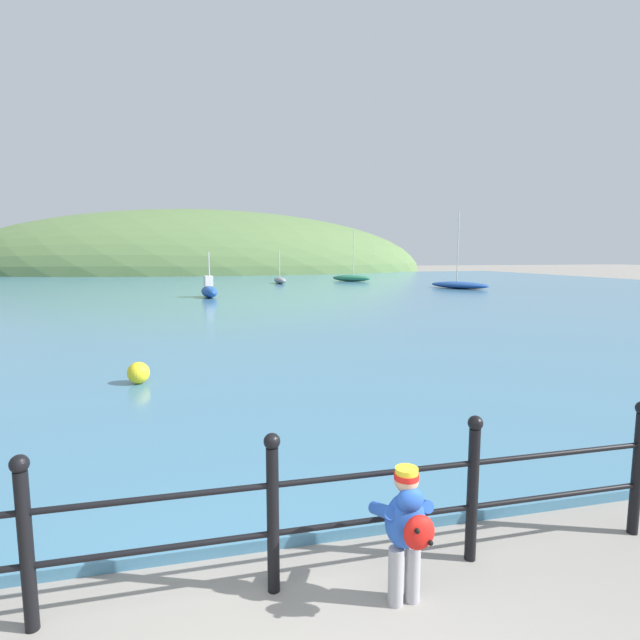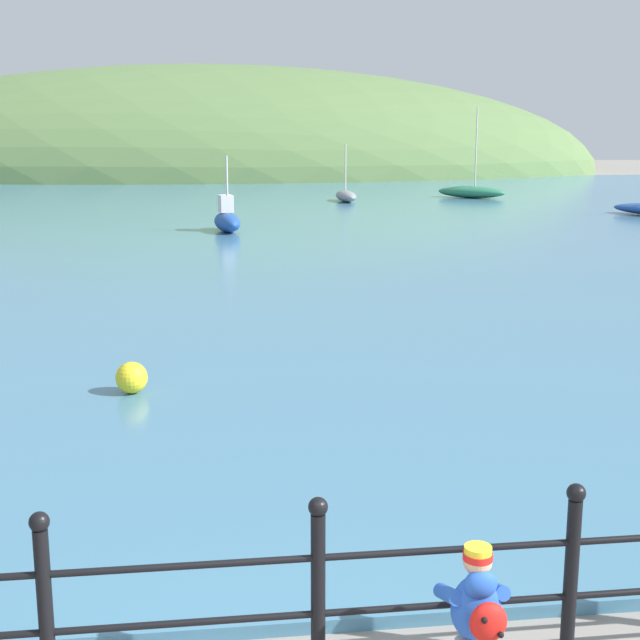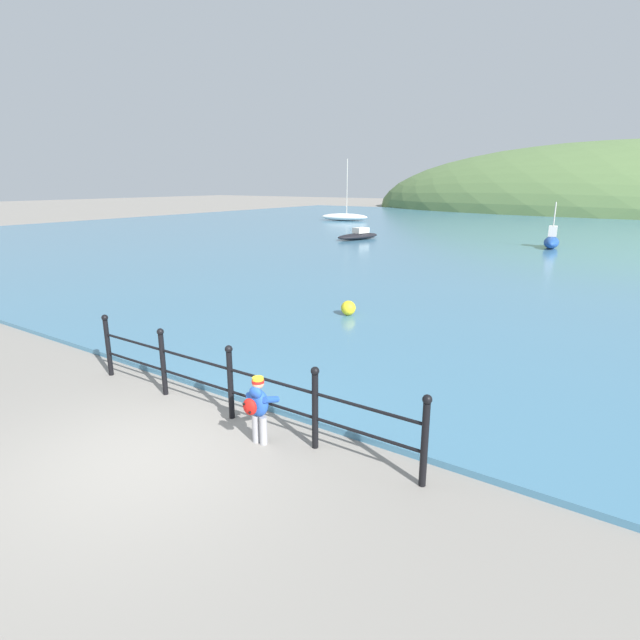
% 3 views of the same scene
% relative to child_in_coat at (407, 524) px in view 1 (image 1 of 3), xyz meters
% --- Properties ---
extents(water, '(80.00, 60.00, 0.10)m').
position_rel_child_in_coat_xyz_m(water, '(-1.03, 30.86, -0.56)').
color(water, teal).
rests_on(water, ground).
extents(far_hillside, '(65.16, 35.84, 17.20)m').
position_rel_child_in_coat_xyz_m(far_hillside, '(-1.03, 70.12, -0.61)').
color(far_hillside, '#567542').
rests_on(far_hillside, ground).
extents(iron_railing, '(6.55, 0.12, 1.21)m').
position_rel_child_in_coat_xyz_m(iron_railing, '(-0.88, 0.36, 0.04)').
color(iron_railing, black).
rests_on(iron_railing, ground).
extents(child_in_coat, '(0.39, 0.54, 1.00)m').
position_rel_child_in_coat_xyz_m(child_in_coat, '(0.00, 0.00, 0.00)').
color(child_in_coat, '#99999E').
rests_on(child_in_coat, ground).
extents(boat_far_right, '(3.54, 4.49, 5.24)m').
position_rel_child_in_coat_xyz_m(boat_far_right, '(16.29, 28.26, -0.25)').
color(boat_far_right, '#1E4793').
rests_on(boat_far_right, water).
extents(boat_mid_harbor, '(3.44, 3.07, 4.42)m').
position_rel_child_in_coat_xyz_m(boat_mid_harbor, '(11.75, 38.77, -0.20)').
color(boat_mid_harbor, '#287551').
rests_on(boat_mid_harbor, water).
extents(boat_blue_hull, '(1.11, 2.40, 2.47)m').
position_rel_child_in_coat_xyz_m(boat_blue_hull, '(-0.75, 24.99, -0.11)').
color(boat_blue_hull, '#1E4793').
rests_on(boat_blue_hull, water).
extents(boat_far_left, '(0.94, 2.73, 2.67)m').
position_rel_child_in_coat_xyz_m(boat_far_left, '(5.17, 37.20, -0.24)').
color(boat_far_left, gray).
rests_on(boat_far_left, water).
extents(mooring_buoy, '(0.40, 0.40, 0.40)m').
position_rel_child_in_coat_xyz_m(mooring_buoy, '(-2.47, 6.48, -0.31)').
color(mooring_buoy, yellow).
rests_on(mooring_buoy, water).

